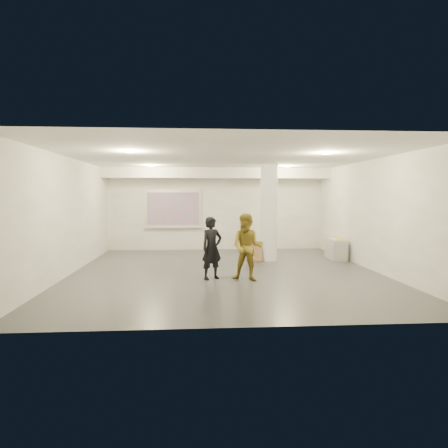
{
  "coord_description": "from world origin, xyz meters",
  "views": [
    {
      "loc": [
        -0.79,
        -10.44,
        2.01
      ],
      "look_at": [
        0.0,
        0.4,
        1.25
      ],
      "focal_mm": 32.0,
      "sensor_mm": 36.0,
      "label": 1
    }
  ],
  "objects": [
    {
      "name": "column",
      "position": [
        1.5,
        1.8,
        1.5
      ],
      "size": [
        0.52,
        0.52,
        3.0
      ],
      "primitive_type": "cylinder",
      "color": "white",
      "rests_on": "floor"
    },
    {
      "name": "wall_left",
      "position": [
        -4.0,
        0.0,
        1.5
      ],
      "size": [
        0.01,
        9.0,
        3.0
      ],
      "primitive_type": "cube",
      "color": "beige",
      "rests_on": "floor"
    },
    {
      "name": "wall_right",
      "position": [
        4.0,
        0.0,
        1.5
      ],
      "size": [
        0.01,
        9.0,
        3.0
      ],
      "primitive_type": "cube",
      "color": "beige",
      "rests_on": "floor"
    },
    {
      "name": "downlight_se",
      "position": [
        2.2,
        -1.5,
        2.98
      ],
      "size": [
        0.22,
        0.22,
        0.02
      ],
      "primitive_type": "cylinder",
      "color": "#F7BE80",
      "rests_on": "ceiling"
    },
    {
      "name": "downlight_sw",
      "position": [
        -2.2,
        -1.5,
        2.98
      ],
      "size": [
        0.22,
        0.22,
        0.02
      ],
      "primitive_type": "cylinder",
      "color": "#F7BE80",
      "rests_on": "ceiling"
    },
    {
      "name": "floor",
      "position": [
        0.0,
        0.0,
        0.0
      ],
      "size": [
        8.0,
        9.0,
        0.01
      ],
      "primitive_type": "cube",
      "color": "#33363A",
      "rests_on": "ground"
    },
    {
      "name": "downlight_nw",
      "position": [
        -2.2,
        2.5,
        2.98
      ],
      "size": [
        0.22,
        0.22,
        0.02
      ],
      "primitive_type": "cylinder",
      "color": "#F7BE80",
      "rests_on": "ceiling"
    },
    {
      "name": "cardboard_back",
      "position": [
        1.02,
        1.75,
        0.3
      ],
      "size": [
        0.54,
        0.33,
        0.61
      ],
      "primitive_type": "cube",
      "rotation": [
        -0.08,
        0.0,
        0.45
      ],
      "color": "#876242",
      "rests_on": "floor"
    },
    {
      "name": "credenza",
      "position": [
        3.72,
        1.96,
        0.32
      ],
      "size": [
        0.54,
        1.13,
        0.64
      ],
      "primitive_type": "cube",
      "rotation": [
        0.0,
        0.0,
        -0.07
      ],
      "color": "#979A9C",
      "rests_on": "floor"
    },
    {
      "name": "wall_back",
      "position": [
        0.0,
        4.5,
        1.5
      ],
      "size": [
        8.0,
        0.01,
        3.0
      ],
      "primitive_type": "cube",
      "color": "beige",
      "rests_on": "floor"
    },
    {
      "name": "woman",
      "position": [
        -0.39,
        -0.88,
        0.76
      ],
      "size": [
        0.66,
        0.59,
        1.51
      ],
      "primitive_type": "imported",
      "rotation": [
        0.0,
        0.0,
        0.52
      ],
      "color": "black",
      "rests_on": "floor"
    },
    {
      "name": "man",
      "position": [
        0.45,
        -1.1,
        0.8
      ],
      "size": [
        0.92,
        0.81,
        1.6
      ],
      "primitive_type": "imported",
      "rotation": [
        0.0,
        0.0,
        -0.31
      ],
      "color": "olive",
      "rests_on": "floor"
    },
    {
      "name": "postit_pad",
      "position": [
        3.77,
        1.73,
        0.65
      ],
      "size": [
        0.27,
        0.33,
        0.03
      ],
      "primitive_type": "cube",
      "rotation": [
        0.0,
        0.0,
        0.18
      ],
      "color": "#FFE904",
      "rests_on": "credenza"
    },
    {
      "name": "soffit_band",
      "position": [
        0.0,
        3.95,
        2.82
      ],
      "size": [
        8.0,
        1.1,
        0.36
      ],
      "primitive_type": "cube",
      "color": "silver",
      "rests_on": "ceiling"
    },
    {
      "name": "projection_screen",
      "position": [
        -1.6,
        4.45,
        1.53
      ],
      "size": [
        2.1,
        0.13,
        1.42
      ],
      "color": "silver",
      "rests_on": "wall_back"
    },
    {
      "name": "wall_front",
      "position": [
        0.0,
        -4.5,
        1.5
      ],
      "size": [
        8.0,
        0.01,
        3.0
      ],
      "primitive_type": "cube",
      "color": "beige",
      "rests_on": "floor"
    },
    {
      "name": "papers_stack",
      "position": [
        3.75,
        1.89,
        0.65
      ],
      "size": [
        0.26,
        0.31,
        0.02
      ],
      "primitive_type": "cube",
      "rotation": [
        0.0,
        0.0,
        0.16
      ],
      "color": "white",
      "rests_on": "credenza"
    },
    {
      "name": "cardboard_front",
      "position": [
        1.06,
        1.6,
        0.23
      ],
      "size": [
        0.43,
        0.16,
        0.47
      ],
      "primitive_type": "cube",
      "rotation": [
        -0.25,
        0.0,
        0.01
      ],
      "color": "#876242",
      "rests_on": "floor"
    },
    {
      "name": "downlight_ne",
      "position": [
        2.2,
        2.5,
        2.98
      ],
      "size": [
        0.22,
        0.22,
        0.02
      ],
      "primitive_type": "cylinder",
      "color": "#F7BE80",
      "rests_on": "ceiling"
    },
    {
      "name": "ceiling",
      "position": [
        0.0,
        0.0,
        3.0
      ],
      "size": [
        8.0,
        9.0,
        0.01
      ],
      "primitive_type": "cube",
      "color": "white",
      "rests_on": "floor"
    }
  ]
}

